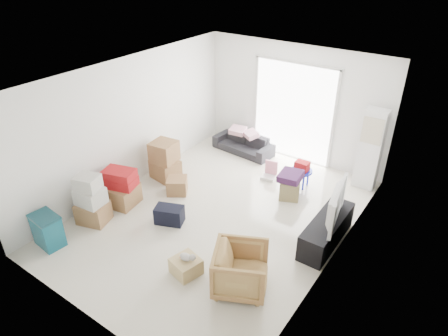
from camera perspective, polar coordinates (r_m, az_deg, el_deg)
name	(u,v)px	position (r m, az deg, el deg)	size (l,w,h in m)	color
room_shell	(218,153)	(7.06, -0.85, 2.19)	(4.98, 6.48, 3.18)	beige
sliding_door	(293,108)	(9.46, 9.86, 8.45)	(2.10, 0.04, 2.33)	white
ac_tower	(370,149)	(8.74, 20.17, 2.50)	(0.45, 0.30, 1.75)	white
tv_console	(327,231)	(7.22, 14.44, -8.64)	(0.44, 1.47, 0.49)	black
television	(329,216)	(7.03, 14.76, -6.60)	(1.13, 0.65, 0.15)	black
sofa	(243,141)	(9.90, 2.79, 3.90)	(1.54, 0.45, 0.60)	#232328
pillow_left	(238,126)	(9.84, 2.00, 6.01)	(0.34, 0.27, 0.11)	#BD899B
pillow_right	(251,130)	(9.65, 3.92, 5.49)	(0.33, 0.27, 0.11)	#BD899B
armchair	(241,268)	(6.09, 2.42, -14.06)	(0.78, 0.73, 0.80)	tan
storage_bins	(48,230)	(7.54, -23.90, -8.13)	(0.55, 0.41, 0.60)	#115164
box_stack_a	(91,202)	(7.75, -18.44, -4.58)	(0.65, 0.59, 0.99)	olive
box_stack_b	(121,188)	(8.14, -14.49, -2.83)	(0.72, 0.66, 0.77)	olive
box_stack_c	(165,161)	(8.81, -8.46, 1.03)	(0.65, 0.56, 0.88)	olive
loose_box	(177,185)	(8.39, -6.72, -2.49)	(0.40, 0.40, 0.34)	olive
duffel_bag	(169,215)	(7.56, -7.81, -6.64)	(0.52, 0.31, 0.33)	black
ottoman	(289,189)	(8.27, 9.34, -2.97)	(0.40, 0.40, 0.40)	#927D55
blanket	(291,178)	(8.13, 9.49, -1.38)	(0.44, 0.44, 0.14)	#3B1C46
kids_table	(302,169)	(8.57, 11.05, -0.14)	(0.46, 0.46, 0.59)	#0F1BB9
toy_walker	(270,174)	(8.91, 6.52, -0.80)	(0.34, 0.31, 0.40)	silver
wood_crate	(186,266)	(6.52, -5.45, -13.78)	(0.41, 0.41, 0.27)	tan
plush_bunny	(187,257)	(6.38, -5.27, -12.57)	(0.28, 0.16, 0.14)	#B2ADA8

